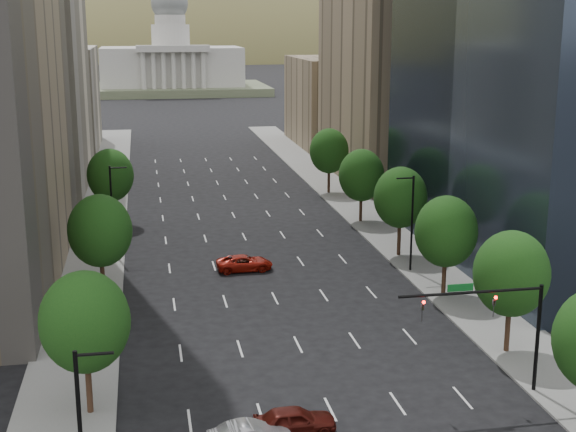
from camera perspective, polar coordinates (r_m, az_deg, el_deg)
sidewalk_left at (r=75.94m, az=-13.85°, el=-3.87°), size 6.00×200.00×0.15m
sidewalk_right at (r=80.06m, az=8.88°, el=-2.72°), size 6.00×200.00×0.15m
midrise_cream_left at (r=116.42m, az=-17.94°, el=10.59°), size 14.00×30.00×35.00m
filler_left at (r=149.72m, az=-16.14°, el=7.99°), size 14.00×26.00×18.00m
parking_tan_right at (r=118.05m, az=7.15°, el=9.95°), size 14.00×30.00×30.00m
filler_right at (r=150.32m, az=3.28°, el=8.14°), size 14.00×26.00×16.00m
tree_right_1 at (r=56.69m, az=15.60°, el=-3.98°), size 5.20×5.20×8.75m
tree_right_2 at (r=67.26m, az=11.18°, el=-1.09°), size 5.20×5.20×8.61m
tree_right_3 at (r=78.15m, az=8.00°, el=1.31°), size 5.20×5.20×8.89m
tree_right_4 at (r=91.35m, az=5.25°, el=2.90°), size 5.20×5.20×8.46m
tree_right_5 at (r=106.56m, az=2.94°, el=4.64°), size 5.20×5.20×8.75m
tree_left_0 at (r=47.57m, az=-14.25°, el=-7.32°), size 5.20×5.20×8.75m
tree_left_1 at (r=66.57m, az=-13.22°, el=-1.03°), size 5.20×5.20×8.97m
tree_left_2 at (r=92.01m, az=-12.52°, el=2.84°), size 5.20×5.20×8.68m
streetlight_rn at (r=73.60m, az=8.77°, el=-0.33°), size 1.70×0.20×9.00m
streetlight_ln at (r=79.43m, az=-12.37°, el=0.55°), size 1.70×0.20×9.00m
traffic_signal at (r=50.31m, az=14.94°, el=-6.89°), size 9.12×0.40×7.38m
capitol at (r=262.67m, az=-8.27°, el=10.51°), size 60.00×40.00×35.20m
foothills at (r=616.39m, az=-6.23°, el=7.99°), size 720.00×413.00×263.00m
car_maroon at (r=46.09m, az=0.47°, el=-14.35°), size 4.71×1.98×1.59m
car_red_far at (r=74.29m, az=-3.12°, el=-3.35°), size 5.29×2.61×1.44m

